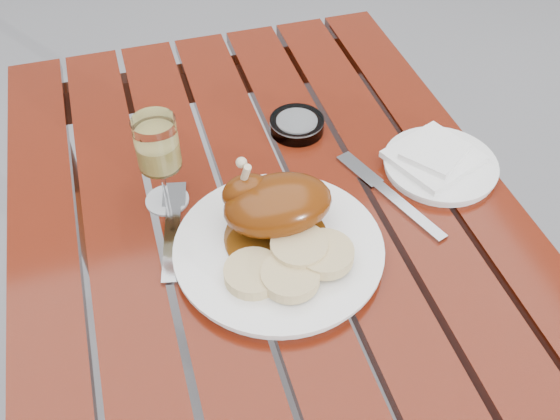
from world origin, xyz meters
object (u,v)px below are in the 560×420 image
object	(u,v)px
dinner_plate	(279,250)
table	(276,357)
side_plate	(440,165)
ashtray	(297,125)
wine_glass	(160,163)

from	to	relation	value
dinner_plate	table	bearing A→B (deg)	81.53
side_plate	ashtray	bearing A→B (deg)	140.05
dinner_plate	ashtray	size ratio (longest dim) A/B	3.17
ashtray	side_plate	bearing A→B (deg)	-39.95
wine_glass	side_plate	bearing A→B (deg)	-6.95
ashtray	wine_glass	bearing A→B (deg)	-156.15
side_plate	dinner_plate	bearing A→B (deg)	-162.03
wine_glass	ashtray	xyz separation A→B (m)	(0.26, 0.11, -0.07)
table	ashtray	size ratio (longest dim) A/B	12.11
dinner_plate	side_plate	distance (m)	0.34
wine_glass	ashtray	distance (m)	0.29
table	wine_glass	bearing A→B (deg)	142.39
table	dinner_plate	bearing A→B (deg)	-98.47
side_plate	wine_glass	bearing A→B (deg)	173.05
table	dinner_plate	world-z (taller)	dinner_plate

